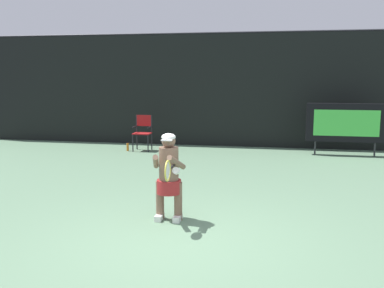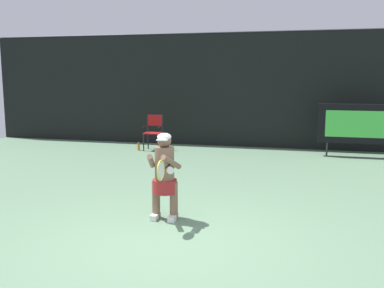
# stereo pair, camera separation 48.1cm
# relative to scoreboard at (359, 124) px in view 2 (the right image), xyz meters

# --- Properties ---
(ground) EXTENTS (18.00, 22.00, 0.03)m
(ground) POSITION_rel_scoreboard_xyz_m (-3.27, -7.61, -0.96)
(ground) COLOR slate
(backdrop_screen) EXTENTS (18.00, 0.12, 3.66)m
(backdrop_screen) POSITION_rel_scoreboard_xyz_m (-3.27, 1.07, 0.86)
(backdrop_screen) COLOR black
(backdrop_screen) RESTS_ON ground
(scoreboard) EXTENTS (2.20, 0.21, 1.50)m
(scoreboard) POSITION_rel_scoreboard_xyz_m (0.00, 0.00, 0.00)
(scoreboard) COLOR black
(scoreboard) RESTS_ON ground
(umpire_chair) EXTENTS (0.52, 0.44, 1.08)m
(umpire_chair) POSITION_rel_scoreboard_xyz_m (-5.98, -0.27, -0.33)
(umpire_chair) COLOR black
(umpire_chair) RESTS_ON ground
(water_bottle) EXTENTS (0.07, 0.07, 0.27)m
(water_bottle) POSITION_rel_scoreboard_xyz_m (-6.41, -0.46, -0.82)
(water_bottle) COLOR orange
(water_bottle) RESTS_ON ground
(tennis_player) EXTENTS (0.54, 0.62, 1.40)m
(tennis_player) POSITION_rel_scoreboard_xyz_m (-3.63, -6.49, -0.20)
(tennis_player) COLOR white
(tennis_player) RESTS_ON ground
(tennis_racket) EXTENTS (0.03, 0.60, 0.31)m
(tennis_racket) POSITION_rel_scoreboard_xyz_m (-3.51, -7.01, -0.02)
(tennis_racket) COLOR black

